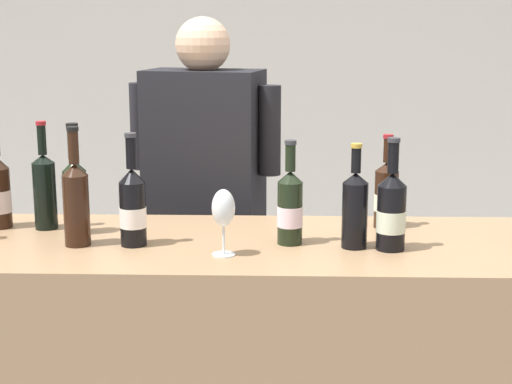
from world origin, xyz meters
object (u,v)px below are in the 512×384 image
(wine_bottle_4, at_px, (290,207))
(wine_bottle_5, at_px, (75,192))
(person_server, at_px, (206,242))
(wine_bottle_6, at_px, (386,194))
(wine_bottle_10, at_px, (133,206))
(wine_bottle_0, at_px, (355,208))
(wine_bottle_2, at_px, (45,188))
(wine_glass, at_px, (222,211))
(wine_bottle_7, at_px, (76,201))
(wine_bottle_8, at_px, (391,211))

(wine_bottle_4, height_order, wine_bottle_5, wine_bottle_5)
(wine_bottle_5, xyz_separation_m, person_server, (0.34, 0.57, -0.32))
(wine_bottle_6, xyz_separation_m, wine_bottle_10, (-0.76, -0.23, 0.01))
(wine_bottle_0, relative_size, wine_bottle_6, 1.02)
(wine_bottle_0, height_order, wine_bottle_2, wine_bottle_2)
(wine_bottle_2, height_order, wine_bottle_4, wine_bottle_2)
(person_server, bearing_deg, wine_bottle_2, -131.24)
(wine_glass, bearing_deg, wine_bottle_7, 168.26)
(person_server, bearing_deg, wine_bottle_5, -121.06)
(wine_bottle_4, relative_size, wine_glass, 1.63)
(wine_glass, bearing_deg, wine_bottle_8, 8.59)
(wine_bottle_5, xyz_separation_m, wine_bottle_7, (0.04, -0.13, 0.00))
(wine_bottle_4, bearing_deg, wine_glass, -146.64)
(wine_bottle_6, xyz_separation_m, wine_bottle_8, (-0.02, -0.25, 0.01))
(wine_bottle_7, bearing_deg, wine_glass, -11.74)
(wine_bottle_5, xyz_separation_m, wine_glass, (0.46, -0.22, -0.00))
(wine_bottle_10, height_order, wine_glass, wine_bottle_10)
(wine_bottle_0, bearing_deg, wine_bottle_8, -9.86)
(wine_bottle_4, distance_m, wine_bottle_5, 0.66)
(wine_bottle_8, relative_size, wine_glass, 1.71)
(wine_bottle_5, relative_size, wine_glass, 1.81)
(wine_bottle_8, relative_size, person_server, 0.20)
(wine_bottle_0, xyz_separation_m, wine_bottle_10, (-0.64, 0.00, -0.00))
(wine_bottle_6, bearing_deg, wine_bottle_2, -177.51)
(wine_glass, bearing_deg, wine_bottle_0, 13.46)
(wine_bottle_8, distance_m, person_server, 0.98)
(wine_bottle_4, bearing_deg, wine_bottle_8, -10.35)
(wine_bottle_2, distance_m, wine_bottle_10, 0.36)
(wine_bottle_7, distance_m, wine_bottle_10, 0.16)
(wine_bottle_2, bearing_deg, wine_bottle_10, -30.21)
(wine_bottle_10, distance_m, wine_glass, 0.28)
(wine_bottle_5, xyz_separation_m, wine_bottle_6, (0.96, 0.10, -0.02))
(wine_bottle_2, bearing_deg, wine_bottle_8, -10.90)
(wine_bottle_5, distance_m, person_server, 0.73)
(wine_bottle_0, bearing_deg, wine_bottle_10, 179.60)
(wine_bottle_4, xyz_separation_m, wine_bottle_5, (-0.65, 0.10, 0.02))
(person_server, bearing_deg, wine_bottle_10, -101.54)
(wine_bottle_4, bearing_deg, wine_bottle_7, -176.79)
(wine_bottle_6, xyz_separation_m, wine_glass, (-0.49, -0.32, 0.02))
(wine_bottle_8, xyz_separation_m, wine_glass, (-0.47, -0.07, 0.01))
(wine_glass, bearing_deg, wine_bottle_4, 33.36)
(wine_bottle_7, xyz_separation_m, wine_glass, (0.43, -0.09, -0.00))
(wine_bottle_7, distance_m, wine_bottle_8, 0.90)
(wine_bottle_6, relative_size, wine_bottle_10, 0.90)
(wine_bottle_0, bearing_deg, wine_bottle_7, -180.00)
(wine_bottle_0, relative_size, wine_bottle_5, 0.89)
(wine_bottle_2, xyz_separation_m, wine_bottle_6, (1.07, 0.05, -0.02))
(wine_bottle_0, distance_m, wine_bottle_7, 0.80)
(wine_bottle_7, xyz_separation_m, wine_bottle_10, (0.16, 0.00, -0.02))
(wine_bottle_7, height_order, wine_glass, wine_bottle_7)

